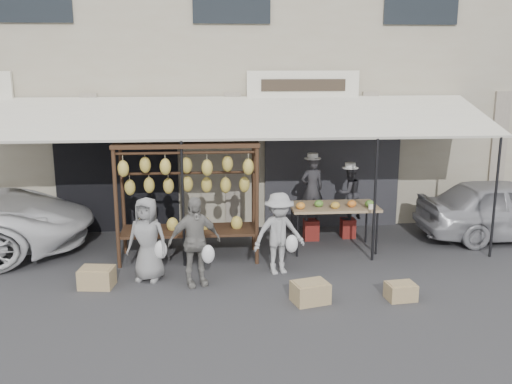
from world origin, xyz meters
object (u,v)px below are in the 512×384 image
customer_left (147,239)px  customer_mid (194,242)px  crate_near_b (401,291)px  produce_table (334,207)px  vendor_right (349,193)px  banana_rack (187,178)px  customer_right (279,234)px  crate_far (97,277)px  crate_near_a (310,292)px  sedan (509,209)px  vendor_left (312,189)px

customer_left → customer_mid: 0.85m
customer_mid → crate_near_b: bearing=-33.1°
produce_table → vendor_right: vendor_right is taller
banana_rack → customer_right: banana_rack is taller
crate_near_b → crate_far: size_ratio=0.81×
crate_near_a → sedan: sedan is taller
produce_table → sedan: bearing=6.6°
banana_rack → crate_far: bearing=-140.3°
customer_mid → crate_far: 1.73m
vendor_left → produce_table: bearing=104.8°
banana_rack → customer_left: size_ratio=1.80×
banana_rack → crate_far: (-1.48, -1.23, -1.40)m
banana_rack → crate_near_a: (1.93, -2.13, -1.40)m
crate_near_a → customer_left: bearing=156.0°
customer_right → customer_mid: bearing=-178.8°
customer_right → sedan: bearing=2.5°
banana_rack → produce_table: size_ratio=1.53×
banana_rack → customer_mid: bearing=-83.9°
crate_far → customer_left: bearing=17.1°
crate_far → crate_near_a: bearing=-14.7°
customer_left → customer_right: size_ratio=1.00×
banana_rack → customer_right: bearing=-28.1°
banana_rack → customer_left: bearing=-124.0°
customer_mid → crate_far: size_ratio=2.78×
customer_left → vendor_left: bearing=50.1°
vendor_left → crate_near_b: size_ratio=3.00×
vendor_left → crate_near_a: bearing=70.1°
produce_table → customer_left: bearing=-159.7°
sedan → crate_near_a: bearing=121.1°
crate_near_a → crate_far: size_ratio=0.98×
vendor_right → customer_right: bearing=29.4°
produce_table → sedan: size_ratio=0.45×
produce_table → crate_far: produce_table is taller
customer_left → produce_table: bearing=38.4°
produce_table → vendor_right: bearing=57.9°
customer_mid → sedan: bearing=-0.7°
customer_left → crate_near_a: customer_left is taller
banana_rack → produce_table: bearing=6.3°
produce_table → crate_near_a: 2.69m
produce_table → sedan: 3.86m
vendor_left → vendor_right: vendor_left is taller
vendor_right → sedan: bearing=155.1°
produce_table → customer_right: size_ratio=1.17×
sedan → vendor_right: bearing=83.9°
banana_rack → vendor_right: 3.53m
produce_table → customer_left: (-3.48, -1.29, -0.14)m
produce_table → crate_far: 4.62m
vendor_left → crate_near_b: (0.86, -3.15, -0.96)m
crate_near_a → crate_far: bearing=165.3°
vendor_right → customer_right: size_ratio=0.77×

